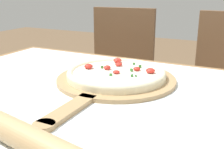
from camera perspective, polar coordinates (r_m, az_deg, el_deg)
dining_table at (r=0.86m, az=-3.60°, el=-10.73°), size 1.23×0.87×0.73m
towel_cloth at (r=0.81m, az=-3.75°, el=-3.68°), size 1.15×0.79×0.00m
pizza_peel at (r=0.88m, az=0.30°, el=-1.31°), size 0.38×0.57×0.01m
pizza at (r=0.89m, az=0.87°, el=0.22°), size 0.31×0.31×0.04m
rolling_pin at (r=0.52m, az=-14.72°, el=-13.60°), size 0.41×0.11×0.05m
chair_left at (r=1.69m, az=1.28°, el=0.29°), size 0.43×0.43×0.90m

